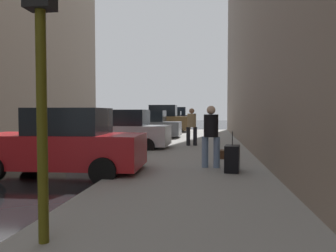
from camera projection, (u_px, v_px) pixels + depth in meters
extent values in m
cube|color=gray|center=(194.00, 169.00, 9.26)|extent=(4.00, 40.00, 0.15)
cube|color=#B2191E|center=(62.00, 150.00, 8.58)|extent=(4.25, 1.96, 0.84)
cube|color=black|center=(69.00, 121.00, 8.53)|extent=(1.94, 1.62, 0.70)
cylinder|color=black|center=(31.00, 158.00, 9.64)|extent=(0.65, 0.24, 0.64)
cylinder|color=black|center=(122.00, 160.00, 9.38)|extent=(0.65, 0.24, 0.64)
cylinder|color=black|center=(103.00, 171.00, 7.55)|extent=(0.65, 0.24, 0.64)
cube|color=#B7BABF|center=(121.00, 135.00, 14.24)|extent=(4.25, 1.95, 0.84)
cube|color=black|center=(125.00, 118.00, 14.18)|extent=(1.93, 1.61, 0.70)
cylinder|color=black|center=(98.00, 141.00, 15.37)|extent=(0.65, 0.24, 0.64)
cylinder|color=black|center=(83.00, 145.00, 13.56)|extent=(0.65, 0.24, 0.64)
cylinder|color=black|center=(156.00, 142.00, 14.96)|extent=(0.65, 0.24, 0.64)
cylinder|color=black|center=(147.00, 146.00, 13.15)|extent=(0.65, 0.24, 0.64)
cube|color=slate|center=(146.00, 129.00, 19.93)|extent=(4.22, 1.89, 0.84)
cube|color=black|center=(149.00, 116.00, 19.87)|extent=(1.91, 1.59, 0.70)
cylinder|color=black|center=(128.00, 133.00, 21.05)|extent=(0.64, 0.23, 0.64)
cylinder|color=black|center=(120.00, 135.00, 19.23)|extent=(0.64, 0.23, 0.64)
cylinder|color=black|center=(170.00, 134.00, 20.67)|extent=(0.64, 0.23, 0.64)
cylinder|color=black|center=(166.00, 136.00, 18.85)|extent=(0.64, 0.23, 0.64)
cube|color=brown|center=(161.00, 123.00, 26.00)|extent=(4.61, 1.86, 1.10)
cube|color=black|center=(163.00, 111.00, 25.94)|extent=(2.08, 1.57, 0.90)
cylinder|color=black|center=(145.00, 129.00, 27.13)|extent=(0.64, 0.22, 0.64)
cylinder|color=black|center=(140.00, 130.00, 25.31)|extent=(0.64, 0.22, 0.64)
cylinder|color=black|center=(181.00, 129.00, 26.74)|extent=(0.64, 0.22, 0.64)
cylinder|color=black|center=(178.00, 130.00, 24.92)|extent=(0.64, 0.22, 0.64)
cube|color=navy|center=(169.00, 123.00, 31.14)|extent=(4.21, 1.87, 0.84)
cube|color=black|center=(171.00, 115.00, 31.08)|extent=(1.90, 1.58, 0.70)
cylinder|color=black|center=(156.00, 126.00, 32.22)|extent=(0.64, 0.22, 0.64)
cylinder|color=black|center=(153.00, 127.00, 30.40)|extent=(0.64, 0.22, 0.64)
cylinder|color=black|center=(184.00, 126.00, 31.90)|extent=(0.64, 0.22, 0.64)
cylinder|color=black|center=(182.00, 127.00, 30.08)|extent=(0.64, 0.22, 0.64)
cube|color=black|center=(174.00, 120.00, 36.29)|extent=(4.66, 2.00, 1.10)
cube|color=black|center=(176.00, 111.00, 36.23)|extent=(2.12, 1.64, 0.90)
cylinder|color=black|center=(162.00, 124.00, 37.36)|extent=(0.65, 0.24, 0.64)
cylinder|color=black|center=(160.00, 125.00, 35.53)|extent=(0.65, 0.24, 0.64)
cylinder|color=black|center=(188.00, 124.00, 37.10)|extent=(0.65, 0.24, 0.64)
cylinder|color=black|center=(188.00, 125.00, 35.26)|extent=(0.65, 0.24, 0.64)
cylinder|color=red|center=(164.00, 141.00, 14.48)|extent=(0.22, 0.22, 0.55)
sphere|color=red|center=(164.00, 133.00, 14.47)|extent=(0.20, 0.20, 0.20)
cylinder|color=red|center=(161.00, 140.00, 14.50)|extent=(0.10, 0.09, 0.09)
cylinder|color=red|center=(168.00, 140.00, 14.46)|extent=(0.10, 0.09, 0.09)
cylinder|color=#514C0F|center=(41.00, 89.00, 3.77)|extent=(0.12, 0.12, 3.60)
cylinder|color=#728CB2|center=(205.00, 152.00, 9.08)|extent=(0.19, 0.19, 0.85)
cylinder|color=#728CB2|center=(217.00, 152.00, 9.02)|extent=(0.19, 0.19, 0.85)
cylinder|color=black|center=(211.00, 126.00, 9.02)|extent=(0.43, 0.43, 0.62)
sphere|color=beige|center=(211.00, 110.00, 9.00)|extent=(0.24, 0.24, 0.24)
cylinder|color=black|center=(195.00, 136.00, 15.06)|extent=(0.22, 0.22, 0.85)
cylinder|color=black|center=(188.00, 136.00, 15.03)|extent=(0.22, 0.22, 0.85)
cylinder|color=tan|center=(192.00, 120.00, 15.01)|extent=(0.49, 0.49, 0.62)
sphere|color=#997051|center=(192.00, 111.00, 15.00)|extent=(0.24, 0.24, 0.24)
cube|color=black|center=(232.00, 159.00, 8.38)|extent=(0.44, 0.60, 0.68)
cylinder|color=#333333|center=(232.00, 138.00, 8.36)|extent=(0.02, 0.02, 0.36)
cube|color=#472D19|center=(222.00, 154.00, 10.87)|extent=(0.32, 0.44, 0.28)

